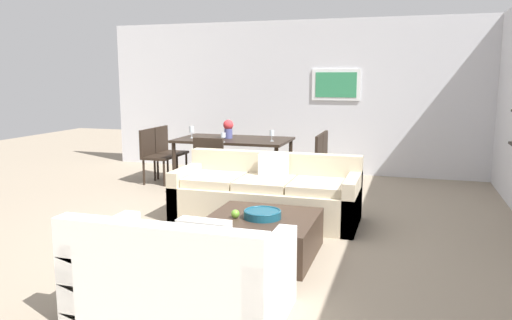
{
  "coord_description": "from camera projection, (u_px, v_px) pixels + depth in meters",
  "views": [
    {
      "loc": [
        1.67,
        -5.26,
        1.71
      ],
      "look_at": [
        -0.02,
        0.2,
        0.75
      ],
      "focal_mm": 34.81,
      "sensor_mm": 36.0,
      "label": 1
    }
  ],
  "objects": [
    {
      "name": "dining_chair_right_near",
      "position": [
        311.0,
        160.0,
        7.26
      ],
      "size": [
        0.44,
        0.44,
        0.88
      ],
      "color": "black",
      "rests_on": "ground"
    },
    {
      "name": "ground_plane",
      "position": [
        252.0,
        227.0,
        5.72
      ],
      "size": [
        18.0,
        18.0,
        0.0
      ],
      "primitive_type": "plane",
      "color": "gray"
    },
    {
      "name": "dining_chair_right_far",
      "position": [
        317.0,
        156.0,
        7.7
      ],
      "size": [
        0.44,
        0.44,
        0.88
      ],
      "color": "black",
      "rests_on": "ground"
    },
    {
      "name": "dining_chair_left_near",
      "position": [
        154.0,
        152.0,
        8.01
      ],
      "size": [
        0.44,
        0.44,
        0.88
      ],
      "color": "black",
      "rests_on": "ground"
    },
    {
      "name": "sofa_beige",
      "position": [
        267.0,
        196.0,
        5.97
      ],
      "size": [
        2.19,
        0.9,
        0.78
      ],
      "color": "beige",
      "rests_on": "ground"
    },
    {
      "name": "dining_chair_foot",
      "position": [
        212.0,
        163.0,
        6.99
      ],
      "size": [
        0.44,
        0.44,
        0.88
      ],
      "color": "black",
      "rests_on": "ground"
    },
    {
      "name": "wine_glass_left_near",
      "position": [
        192.0,
        130.0,
        7.86
      ],
      "size": [
        0.07,
        0.07,
        0.19
      ],
      "color": "silver",
      "rests_on": "dining_table"
    },
    {
      "name": "back_wall_unit",
      "position": [
        329.0,
        97.0,
        8.74
      ],
      "size": [
        8.4,
        0.09,
        2.7
      ],
      "color": "silver",
      "rests_on": "ground"
    },
    {
      "name": "dining_chair_left_far",
      "position": [
        167.0,
        149.0,
        8.45
      ],
      "size": [
        0.44,
        0.44,
        0.88
      ],
      "color": "black",
      "rests_on": "ground"
    },
    {
      "name": "wine_glass_foot",
      "position": [
        223.0,
        135.0,
        7.37
      ],
      "size": [
        0.07,
        0.07,
        0.14
      ],
      "color": "silver",
      "rests_on": "dining_table"
    },
    {
      "name": "decorative_bowl",
      "position": [
        262.0,
        214.0,
        4.72
      ],
      "size": [
        0.36,
        0.36,
        0.08
      ],
      "color": "navy",
      "rests_on": "coffee_table"
    },
    {
      "name": "apple_on_coffee_table",
      "position": [
        235.0,
        214.0,
        4.72
      ],
      "size": [
        0.08,
        0.08,
        0.08
      ],
      "primitive_type": "sphere",
      "color": "#669E2D",
      "rests_on": "coffee_table"
    },
    {
      "name": "wine_glass_right_near",
      "position": [
        272.0,
        133.0,
        7.48
      ],
      "size": [
        0.07,
        0.07,
        0.17
      ],
      "color": "silver",
      "rests_on": "dining_table"
    },
    {
      "name": "loveseat_white",
      "position": [
        182.0,
        277.0,
        3.55
      ],
      "size": [
        1.48,
        0.9,
        0.78
      ],
      "color": "white",
      "rests_on": "ground"
    },
    {
      "name": "centerpiece_vase",
      "position": [
        228.0,
        128.0,
        7.82
      ],
      "size": [
        0.16,
        0.16,
        0.29
      ],
      "color": "#4C518C",
      "rests_on": "dining_table"
    },
    {
      "name": "coffee_table",
      "position": [
        262.0,
        236.0,
        4.79
      ],
      "size": [
        1.03,
        1.03,
        0.38
      ],
      "color": "#38281E",
      "rests_on": "ground"
    },
    {
      "name": "dining_table",
      "position": [
        234.0,
        143.0,
        7.82
      ],
      "size": [
        1.76,
        1.03,
        0.75
      ],
      "color": "black",
      "rests_on": "ground"
    }
  ]
}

